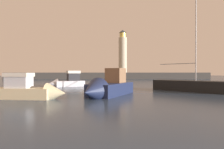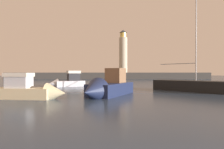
% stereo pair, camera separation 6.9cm
% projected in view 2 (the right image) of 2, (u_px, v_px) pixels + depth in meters
% --- Properties ---
extents(ground_plane, '(220.00, 220.00, 0.00)m').
position_uv_depth(ground_plane, '(112.00, 85.00, 34.19)').
color(ground_plane, '#2D3D51').
extents(breakwater, '(69.46, 4.63, 2.23)m').
position_uv_depth(breakwater, '(109.00, 76.00, 66.24)').
color(breakwater, '#423F3D').
rests_on(breakwater, ground_plane).
extents(lighthouse, '(2.84, 2.84, 14.73)m').
position_uv_depth(lighthouse, '(123.00, 52.00, 66.34)').
color(lighthouse, beige).
rests_on(lighthouse, breakwater).
extents(motorboat_0, '(5.81, 4.16, 2.83)m').
position_uv_depth(motorboat_0, '(66.00, 82.00, 30.27)').
color(motorboat_0, silver).
rests_on(motorboat_0, ground_plane).
extents(motorboat_1, '(5.74, 8.01, 3.16)m').
position_uv_depth(motorboat_1, '(106.00, 88.00, 18.15)').
color(motorboat_1, '#1E284C').
rests_on(motorboat_1, ground_plane).
extents(motorboat_4, '(4.83, 5.25, 1.88)m').
position_uv_depth(motorboat_4, '(19.00, 87.00, 21.43)').
color(motorboat_4, black).
rests_on(motorboat_4, ground_plane).
extents(motorboat_5, '(6.39, 2.64, 2.56)m').
position_uv_depth(motorboat_5, '(32.00, 90.00, 16.31)').
color(motorboat_5, beige).
rests_on(motorboat_5, ground_plane).
extents(sailboat_moored, '(7.45, 7.73, 12.66)m').
position_uv_depth(sailboat_moored, '(189.00, 85.00, 22.89)').
color(sailboat_moored, black).
rests_on(sailboat_moored, ground_plane).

